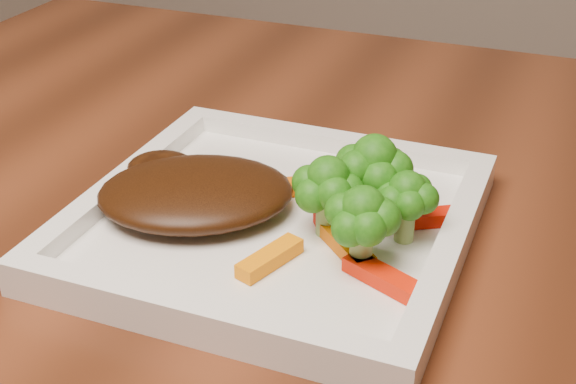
% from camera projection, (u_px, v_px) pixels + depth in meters
% --- Properties ---
extents(plate, '(0.27, 0.27, 0.01)m').
position_uv_depth(plate, '(275.00, 227.00, 0.58)').
color(plate, white).
rests_on(plate, dining_table).
extents(steak, '(0.18, 0.16, 0.03)m').
position_uv_depth(steak, '(196.00, 193.00, 0.58)').
color(steak, '#391A08').
rests_on(steak, plate).
extents(broccoli_0, '(0.07, 0.07, 0.07)m').
position_uv_depth(broccoli_0, '(373.00, 175.00, 0.56)').
color(broccoli_0, '#166310').
rests_on(broccoli_0, plate).
extents(broccoli_1, '(0.05, 0.05, 0.06)m').
position_uv_depth(broccoli_1, '(407.00, 199.00, 0.54)').
color(broccoli_1, '#1D7112').
rests_on(broccoli_1, plate).
extents(broccoli_2, '(0.07, 0.07, 0.06)m').
position_uv_depth(broccoli_2, '(362.00, 227.00, 0.51)').
color(broccoli_2, '#177814').
rests_on(broccoli_2, plate).
extents(broccoli_3, '(0.06, 0.06, 0.06)m').
position_uv_depth(broccoli_3, '(328.00, 194.00, 0.55)').
color(broccoli_3, '#186A11').
rests_on(broccoli_3, plate).
extents(carrot_1, '(0.06, 0.04, 0.01)m').
position_uv_depth(carrot_1, '(383.00, 277.00, 0.50)').
color(carrot_1, red).
rests_on(carrot_1, plate).
extents(carrot_2, '(0.03, 0.05, 0.01)m').
position_uv_depth(carrot_2, '(270.00, 258.00, 0.52)').
color(carrot_2, orange).
rests_on(carrot_2, plate).
extents(carrot_3, '(0.05, 0.04, 0.01)m').
position_uv_depth(carrot_3, '(429.00, 218.00, 0.57)').
color(carrot_3, red).
rests_on(carrot_3, plate).
extents(carrot_4, '(0.06, 0.04, 0.01)m').
position_uv_depth(carrot_4, '(321.00, 185.00, 0.61)').
color(carrot_4, '#E45E03').
rests_on(carrot_4, plate).
extents(carrot_5, '(0.05, 0.05, 0.01)m').
position_uv_depth(carrot_5, '(346.00, 245.00, 0.54)').
color(carrot_5, '#D86103').
rests_on(carrot_5, plate).
extents(carrot_6, '(0.05, 0.04, 0.01)m').
position_uv_depth(carrot_6, '(353.00, 216.00, 0.57)').
color(carrot_6, red).
rests_on(carrot_6, plate).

